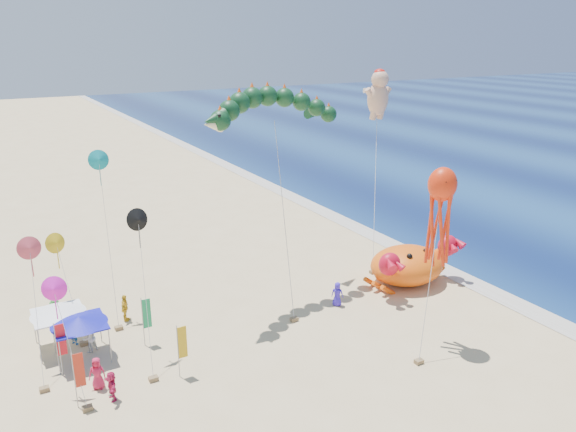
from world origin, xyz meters
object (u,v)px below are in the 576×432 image
(octopus_kite, at_px, (440,209))
(dragon_kite, at_px, (272,113))
(cherub_kite, at_px, (378,93))
(canopy_white, at_px, (58,311))
(crab_inflatable, at_px, (408,264))
(canopy_blue, at_px, (79,321))

(octopus_kite, bearing_deg, dragon_kite, 116.98)
(cherub_kite, bearing_deg, dragon_kite, -157.31)
(cherub_kite, distance_m, canopy_white, 30.81)
(cherub_kite, bearing_deg, octopus_kite, -116.03)
(crab_inflatable, height_order, canopy_white, crab_inflatable)
(octopus_kite, xyz_separation_m, canopy_white, (-20.24, 10.26, -6.07))
(crab_inflatable, xyz_separation_m, cherub_kite, (3.57, 9.08, 11.85))
(octopus_kite, relative_size, canopy_blue, 3.43)
(dragon_kite, distance_m, canopy_white, 18.33)
(crab_inflatable, bearing_deg, dragon_kite, 160.27)
(octopus_kite, bearing_deg, crab_inflatable, 58.63)
(dragon_kite, relative_size, cherub_kite, 0.94)
(crab_inflatable, distance_m, octopus_kite, 10.88)
(canopy_blue, relative_size, canopy_white, 1.00)
(crab_inflatable, height_order, cherub_kite, cherub_kite)
(dragon_kite, xyz_separation_m, canopy_blue, (-13.95, -2.28, -10.78))
(dragon_kite, xyz_separation_m, cherub_kite, (13.34, 5.58, 0.18))
(dragon_kite, distance_m, cherub_kite, 14.46)
(octopus_kite, distance_m, canopy_blue, 21.95)
(cherub_kite, height_order, canopy_white, cherub_kite)
(dragon_kite, distance_m, canopy_blue, 17.78)
(canopy_white, bearing_deg, canopy_blue, -65.30)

